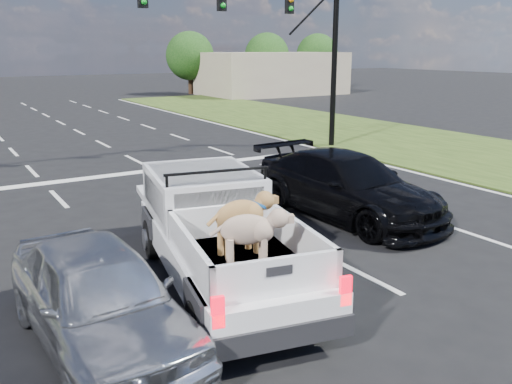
# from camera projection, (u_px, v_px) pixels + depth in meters

# --- Properties ---
(ground) EXTENTS (160.00, 160.00, 0.00)m
(ground) POSITION_uv_depth(u_px,v_px,m) (280.00, 297.00, 8.75)
(ground) COLOR black
(ground) RESTS_ON ground
(road_markings) EXTENTS (17.75, 60.00, 0.01)m
(road_markings) POSITION_uv_depth(u_px,v_px,m) (140.00, 202.00, 14.16)
(road_markings) COLOR silver
(road_markings) RESTS_ON ground
(grass_shoulder_right) EXTENTS (8.00, 60.00, 0.06)m
(grass_shoulder_right) POSITION_uv_depth(u_px,v_px,m) (479.00, 155.00, 20.25)
(grass_shoulder_right) COLOR #274013
(grass_shoulder_right) RESTS_ON ground
(traffic_signal) EXTENTS (9.11, 0.31, 7.00)m
(traffic_signal) POSITION_uv_depth(u_px,v_px,m) (285.00, 25.00, 19.83)
(traffic_signal) COLOR black
(traffic_signal) RESTS_ON ground
(building_right) EXTENTS (12.00, 7.00, 3.60)m
(building_right) POSITION_uv_depth(u_px,v_px,m) (272.00, 74.00, 47.43)
(building_right) COLOR tan
(building_right) RESTS_ON ground
(tree_far_d) EXTENTS (4.20, 4.20, 5.40)m
(tree_far_d) POSITION_uv_depth(u_px,v_px,m) (190.00, 56.00, 47.32)
(tree_far_d) COLOR #332114
(tree_far_d) RESTS_ON ground
(tree_far_e) EXTENTS (4.20, 4.20, 5.40)m
(tree_far_e) POSITION_uv_depth(u_px,v_px,m) (267.00, 55.00, 51.35)
(tree_far_e) COLOR #332114
(tree_far_e) RESTS_ON ground
(tree_far_f) EXTENTS (4.20, 4.20, 5.40)m
(tree_far_f) POSITION_uv_depth(u_px,v_px,m) (317.00, 55.00, 54.38)
(tree_far_f) COLOR #332114
(tree_far_f) RESTS_ON ground
(pickup_truck) EXTENTS (2.87, 5.53, 1.97)m
(pickup_truck) POSITION_uv_depth(u_px,v_px,m) (219.00, 231.00, 9.07)
(pickup_truck) COLOR black
(pickup_truck) RESTS_ON ground
(silver_sedan) EXTENTS (1.88, 4.27, 1.43)m
(silver_sedan) POSITION_uv_depth(u_px,v_px,m) (99.00, 297.00, 7.15)
(silver_sedan) COLOR #B6B9BE
(silver_sedan) RESTS_ON ground
(black_coupe) EXTENTS (2.45, 5.34, 1.51)m
(black_coupe) POSITION_uv_depth(u_px,v_px,m) (347.00, 186.00, 12.77)
(black_coupe) COLOR black
(black_coupe) RESTS_ON ground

